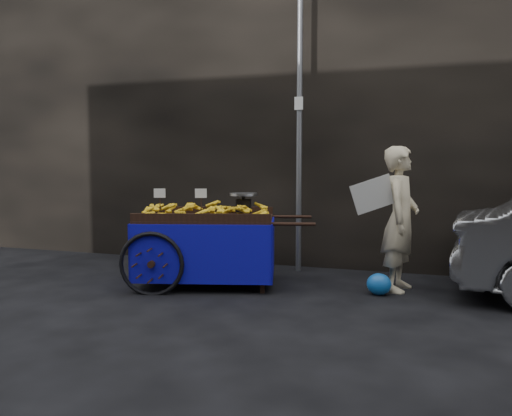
% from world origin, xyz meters
% --- Properties ---
extents(ground, '(80.00, 80.00, 0.00)m').
position_xyz_m(ground, '(0.00, 0.00, 0.00)').
color(ground, black).
rests_on(ground, ground).
extents(building_wall, '(13.50, 2.00, 5.00)m').
position_xyz_m(building_wall, '(0.39, 2.60, 2.50)').
color(building_wall, black).
rests_on(building_wall, ground).
extents(street_pole, '(0.12, 0.10, 4.00)m').
position_xyz_m(street_pole, '(0.30, 1.30, 2.01)').
color(street_pole, slate).
rests_on(street_pole, ground).
extents(banana_cart, '(2.52, 1.60, 1.27)m').
position_xyz_m(banana_cart, '(-0.69, 0.12, 0.78)').
color(banana_cart, black).
rests_on(banana_cart, ground).
extents(vendor, '(0.85, 0.71, 1.76)m').
position_xyz_m(vendor, '(1.73, 0.58, 0.88)').
color(vendor, beige).
rests_on(vendor, ground).
extents(plastic_bag, '(0.29, 0.23, 0.26)m').
position_xyz_m(plastic_bag, '(1.52, 0.26, 0.13)').
color(plastic_bag, '#175AAF').
rests_on(plastic_bag, ground).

